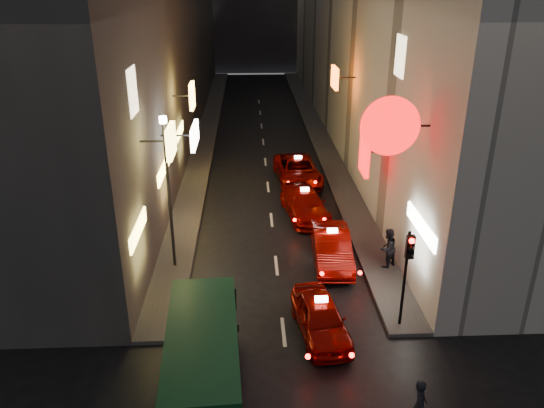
{
  "coord_description": "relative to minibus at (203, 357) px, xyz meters",
  "views": [
    {
      "loc": [
        -1.07,
        -6.26,
        11.09
      ],
      "look_at": [
        -0.18,
        13.0,
        2.8
      ],
      "focal_mm": 35.0,
      "sensor_mm": 36.0,
      "label": 1
    }
  ],
  "objects": [
    {
      "name": "building_left",
      "position": [
        -5.57,
        28.49,
        7.51
      ],
      "size": [
        7.61,
        52.0,
        18.0
      ],
      "color": "#3B3835",
      "rests_on": "ground"
    },
    {
      "name": "building_right",
      "position": [
        10.42,
        28.49,
        7.51
      ],
      "size": [
        8.35,
        52.0,
        18.0
      ],
      "color": "#BCB6AC",
      "rests_on": "ground"
    },
    {
      "name": "sidewalk_left",
      "position": [
        -1.83,
        28.49,
        -1.41
      ],
      "size": [
        1.5,
        52.0,
        0.15
      ],
      "primitive_type": "cube",
      "color": "#474542",
      "rests_on": "ground"
    },
    {
      "name": "sidewalk_right",
      "position": [
        6.67,
        28.49,
        -1.41
      ],
      "size": [
        1.5,
        52.0,
        0.15
      ],
      "primitive_type": "cube",
      "color": "#474542",
      "rests_on": "ground"
    },
    {
      "name": "minibus",
      "position": [
        0.0,
        0.0,
        0.0
      ],
      "size": [
        2.22,
        5.58,
        2.36
      ],
      "color": "beige",
      "rests_on": "ground"
    },
    {
      "name": "taxi_near",
      "position": [
        3.65,
        2.87,
        -0.75
      ],
      "size": [
        2.49,
        4.84,
        1.64
      ],
      "color": "#710400",
      "rests_on": "ground"
    },
    {
      "name": "taxi_second",
      "position": [
        4.74,
        7.67,
        -0.67
      ],
      "size": [
        2.3,
        5.2,
        1.8
      ],
      "color": "#710400",
      "rests_on": "ground"
    },
    {
      "name": "taxi_third",
      "position": [
        4.1,
        12.47,
        -0.71
      ],
      "size": [
        2.67,
        5.11,
        1.72
      ],
      "color": "#710400",
      "rests_on": "ground"
    },
    {
      "name": "taxi_far",
      "position": [
        4.2,
        17.27,
        -0.66
      ],
      "size": [
        2.58,
        5.38,
        1.83
      ],
      "color": "#710400",
      "rests_on": "ground"
    },
    {
      "name": "pedestrian_crossing",
      "position": [
        5.72,
        -1.28,
        -0.62
      ],
      "size": [
        0.47,
        0.63,
        1.73
      ],
      "primitive_type": "imported",
      "rotation": [
        0.0,
        0.0,
        1.38
      ],
      "color": "black",
      "rests_on": "ground"
    },
    {
      "name": "pedestrian_sidewalk",
      "position": [
        6.91,
        6.98,
        -0.39
      ],
      "size": [
        0.84,
        0.78,
        1.9
      ],
      "primitive_type": "imported",
      "rotation": [
        0.0,
        0.0,
        3.76
      ],
      "color": "black",
      "rests_on": "sidewalk_right"
    },
    {
      "name": "traffic_light",
      "position": [
        6.42,
        2.96,
        1.2
      ],
      "size": [
        0.26,
        0.43,
        3.5
      ],
      "color": "black",
      "rests_on": "sidewalk_right"
    },
    {
      "name": "lamp_post",
      "position": [
        -1.78,
        7.49,
        2.24
      ],
      "size": [
        0.28,
        0.28,
        6.22
      ],
      "color": "black",
      "rests_on": "sidewalk_left"
    }
  ]
}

